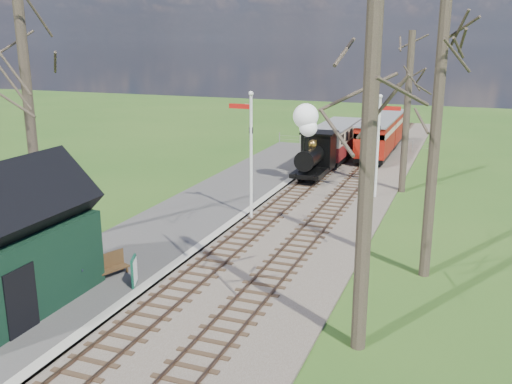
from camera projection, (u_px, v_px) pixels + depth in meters
distant_hills at (400, 233)px, 74.98m from camera, size 114.40×48.00×22.02m
ballast_bed at (322, 192)px, 32.56m from camera, size 8.00×60.00×0.10m
track_near at (300, 190)px, 33.00m from camera, size 1.60×60.00×0.15m
track_far at (345, 194)px, 32.10m from camera, size 1.60×60.00×0.15m
platform at (181, 223)px, 26.99m from camera, size 5.00×44.00×0.20m
coping_strip at (225, 229)px, 26.19m from camera, size 0.40×44.00×0.21m
station_shed at (3, 248)px, 17.68m from camera, size 3.25×6.30×4.78m
semaphore_near at (250, 146)px, 26.93m from camera, size 1.22×0.24×6.22m
semaphore_far at (379, 139)px, 30.64m from camera, size 1.22×0.24×5.72m
bare_trees at (244, 135)px, 20.47m from camera, size 15.51×22.39×12.00m
fence_line at (354, 143)px, 45.40m from camera, size 12.60×0.08×1.00m
locomotive at (313, 146)px, 34.87m from camera, size 1.90×4.43×4.74m
coach at (336, 140)px, 40.49m from camera, size 2.21×7.59×2.33m
red_carriage_a at (375, 140)px, 40.52m from camera, size 2.22×5.49×2.33m
red_carriage_b at (387, 129)px, 45.48m from camera, size 2.22×5.49×2.33m
sign_board at (134, 271)px, 19.83m from camera, size 0.35×0.69×1.05m
bench at (108, 265)px, 20.69m from camera, size 0.93×1.51×0.83m
person at (78, 273)px, 19.12m from camera, size 0.44×0.60×1.50m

